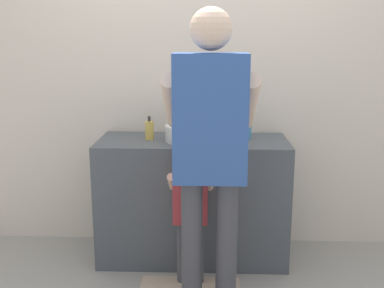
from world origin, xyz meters
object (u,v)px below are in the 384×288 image
object	(u,v)px
soap_bottle	(149,130)
toothbrush_cup	(247,131)
adult_parent	(210,137)
child_toddler	(190,202)

from	to	relation	value
soap_bottle	toothbrush_cup	bearing A→B (deg)	4.88
toothbrush_cup	adult_parent	world-z (taller)	adult_parent
soap_bottle	child_toddler	bearing A→B (deg)	-53.20
soap_bottle	child_toddler	distance (m)	0.63
child_toddler	adult_parent	bearing A→B (deg)	-65.98
toothbrush_cup	child_toddler	bearing A→B (deg)	-129.22
toothbrush_cup	child_toddler	world-z (taller)	toothbrush_cup
soap_bottle	child_toddler	size ratio (longest dim) A/B	0.18
toothbrush_cup	adult_parent	size ratio (longest dim) A/B	0.12
toothbrush_cup	adult_parent	distance (m)	0.79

